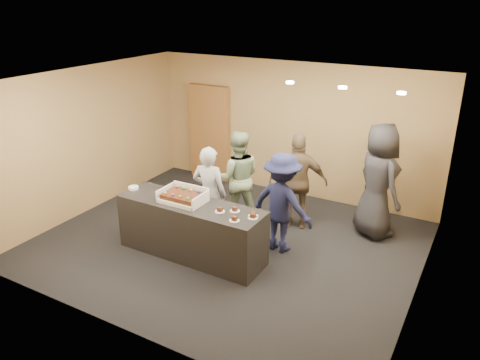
# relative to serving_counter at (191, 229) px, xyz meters

# --- Properties ---
(room) EXTENTS (6.04, 6.00, 2.70)m
(room) POSITION_rel_serving_counter_xyz_m (0.31, 0.60, 0.90)
(room) COLOR black
(room) RESTS_ON ground
(serving_counter) EXTENTS (2.41, 0.73, 0.90)m
(serving_counter) POSITION_rel_serving_counter_xyz_m (0.00, 0.00, 0.00)
(serving_counter) COLOR black
(serving_counter) RESTS_ON floor
(storage_cabinet) EXTENTS (0.95, 0.15, 2.08)m
(storage_cabinet) POSITION_rel_serving_counter_xyz_m (-1.58, 3.01, 0.59)
(storage_cabinet) COLOR brown
(storage_cabinet) RESTS_ON floor
(cake_box) EXTENTS (0.68, 0.47, 0.20)m
(cake_box) POSITION_rel_serving_counter_xyz_m (-0.14, 0.03, 0.50)
(cake_box) COLOR white
(cake_box) RESTS_ON serving_counter
(sheet_cake) EXTENTS (0.58, 0.40, 0.11)m
(sheet_cake) POSITION_rel_serving_counter_xyz_m (-0.14, -0.00, 0.55)
(sheet_cake) COLOR #381D0C
(sheet_cake) RESTS_ON cake_box
(plate_stack) EXTENTS (0.17, 0.17, 0.04)m
(plate_stack) POSITION_rel_serving_counter_xyz_m (-1.14, 0.01, 0.47)
(plate_stack) COLOR white
(plate_stack) RESTS_ON serving_counter
(slice_a) EXTENTS (0.15, 0.15, 0.07)m
(slice_a) POSITION_rel_serving_counter_xyz_m (0.55, -0.03, 0.47)
(slice_a) COLOR white
(slice_a) RESTS_ON serving_counter
(slice_b) EXTENTS (0.15, 0.15, 0.07)m
(slice_b) POSITION_rel_serving_counter_xyz_m (0.74, 0.09, 0.47)
(slice_b) COLOR white
(slice_b) RESTS_ON serving_counter
(slice_c) EXTENTS (0.15, 0.15, 0.07)m
(slice_c) POSITION_rel_serving_counter_xyz_m (0.89, -0.18, 0.47)
(slice_c) COLOR white
(slice_c) RESTS_ON serving_counter
(slice_d) EXTENTS (0.15, 0.15, 0.07)m
(slice_d) POSITION_rel_serving_counter_xyz_m (1.05, 0.08, 0.47)
(slice_d) COLOR white
(slice_d) RESTS_ON serving_counter
(slice_e) EXTENTS (0.15, 0.15, 0.07)m
(slice_e) POSITION_rel_serving_counter_xyz_m (1.08, 0.03, 0.47)
(slice_e) COLOR white
(slice_e) RESTS_ON serving_counter
(person_server_grey) EXTENTS (0.64, 0.46, 1.63)m
(person_server_grey) POSITION_rel_serving_counter_xyz_m (-0.04, 0.61, 0.37)
(person_server_grey) COLOR #A7A7AC
(person_server_grey) RESTS_ON floor
(person_sage_man) EXTENTS (1.04, 0.97, 1.70)m
(person_sage_man) POSITION_rel_serving_counter_xyz_m (0.04, 1.41, 0.40)
(person_sage_man) COLOR gray
(person_sage_man) RESTS_ON floor
(person_navy_man) EXTENTS (1.14, 0.76, 1.64)m
(person_navy_man) POSITION_rel_serving_counter_xyz_m (1.15, 0.86, 0.37)
(person_navy_man) COLOR #16183A
(person_navy_man) RESTS_ON floor
(person_brown_extra) EXTENTS (1.09, 0.71, 1.72)m
(person_brown_extra) POSITION_rel_serving_counter_xyz_m (1.06, 1.72, 0.41)
(person_brown_extra) COLOR brown
(person_brown_extra) RESTS_ON floor
(person_dark_suit) EXTENTS (1.13, 1.11, 1.97)m
(person_dark_suit) POSITION_rel_serving_counter_xyz_m (2.33, 2.12, 0.54)
(person_dark_suit) COLOR #232327
(person_dark_suit) RESTS_ON floor
(ceiling_spotlights) EXTENTS (1.72, 0.12, 0.03)m
(ceiling_spotlights) POSITION_rel_serving_counter_xyz_m (1.91, 1.10, 2.22)
(ceiling_spotlights) COLOR #FFEAC6
(ceiling_spotlights) RESTS_ON ceiling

